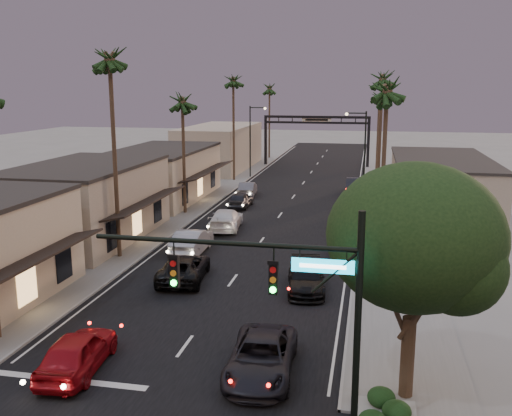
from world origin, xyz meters
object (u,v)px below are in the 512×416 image
at_px(arch, 316,128).
at_px(palm_lc, 182,97).
at_px(oncoming_silver, 192,241).
at_px(traffic_signal, 296,295).
at_px(curbside_black, 306,278).
at_px(palm_lb, 109,53).
at_px(palm_ra, 387,85).
at_px(palm_far, 270,86).
at_px(corner_tree, 417,243).
at_px(palm_rb, 383,75).
at_px(palm_ld, 233,77).
at_px(streetlight_right, 362,149).
at_px(oncoming_red, 77,352).
at_px(palm_rc, 380,94).
at_px(oncoming_pickup, 184,268).
at_px(curbside_near, 261,357).
at_px(streetlight_left, 252,136).

xyz_separation_m(arch, palm_lc, (-8.60, -34.00, 4.94)).
xyz_separation_m(palm_lc, oncoming_silver, (4.47, -11.97, -9.61)).
height_order(traffic_signal, curbside_black, traffic_signal).
height_order(traffic_signal, palm_lb, palm_lb).
bearing_deg(curbside_black, palm_lc, 119.02).
bearing_deg(arch, palm_ra, -79.41).
distance_m(palm_ra, curbside_black, 12.86).
bearing_deg(palm_far, corner_tree, -75.86).
relative_size(palm_rb, curbside_black, 2.81).
bearing_deg(corner_tree, palm_rb, 91.37).
xyz_separation_m(palm_lc, curbside_black, (13.07, -17.80, -9.74)).
height_order(oncoming_silver, curbside_black, oncoming_silver).
relative_size(palm_lc, palm_ld, 0.86).
xyz_separation_m(streetlight_right, oncoming_red, (-10.45, -38.00, -4.49)).
bearing_deg(palm_rc, oncoming_silver, -107.67).
bearing_deg(oncoming_pickup, traffic_signal, 113.56).
bearing_deg(corner_tree, oncoming_silver, 129.38).
height_order(palm_rb, curbside_near, palm_rb).
relative_size(palm_ra, palm_rb, 0.93).
relative_size(palm_rc, oncoming_pickup, 2.22).
distance_m(palm_ld, oncoming_red, 49.64).
distance_m(palm_ld, oncoming_pickup, 38.72).
xyz_separation_m(traffic_signal, oncoming_pickup, (-8.55, 14.53, -4.32)).
height_order(traffic_signal, curbside_near, traffic_signal).
height_order(streetlight_left, palm_rc, palm_rc).
relative_size(streetlight_left, oncoming_silver, 1.72).
distance_m(palm_lb, palm_lc, 14.30).
distance_m(palm_ld, palm_ra, 35.47).
xyz_separation_m(corner_tree, palm_ra, (-0.88, 16.55, 5.46)).
height_order(streetlight_left, palm_lc, palm_lc).
distance_m(palm_ra, palm_rc, 40.01).
relative_size(palm_lb, palm_rb, 1.07).
distance_m(streetlight_right, palm_lc, 18.66).
bearing_deg(palm_far, palm_lb, -90.31).
relative_size(palm_ra, palm_rc, 1.08).
relative_size(palm_rb, curbside_near, 2.58).
height_order(arch, palm_ra, palm_ra).
bearing_deg(oncoming_red, palm_rc, -107.64).
bearing_deg(oncoming_pickup, curbside_near, 115.92).
distance_m(palm_lb, palm_rc, 45.48).
relative_size(streetlight_left, palm_ra, 0.68).
height_order(oncoming_red, oncoming_pickup, oncoming_red).
relative_size(curbside_near, curbside_black, 1.09).
height_order(corner_tree, palm_ld, palm_ld).
xyz_separation_m(streetlight_right, oncoming_pickup, (-9.79, -26.47, -4.57)).
xyz_separation_m(streetlight_left, palm_rc, (15.52, 6.00, 5.14)).
bearing_deg(palm_ra, oncoming_silver, 179.87).
relative_size(palm_far, oncoming_silver, 2.53).
bearing_deg(palm_far, palm_rb, -63.57).
xyz_separation_m(streetlight_left, palm_ra, (15.52, -34.00, 6.11)).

